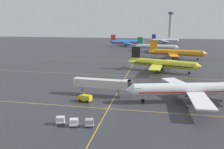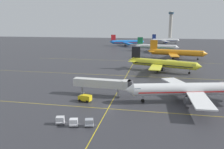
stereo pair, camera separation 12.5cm
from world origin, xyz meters
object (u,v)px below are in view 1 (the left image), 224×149
Objects in this scene: airliner_distant_taxiway at (165,40)px; service_truck_red_van at (85,98)px; baggage_cart_row_middle at (89,123)px; airliner_far_left_stand at (156,47)px; airliner_far_right_stand at (127,42)px; airliner_second_row at (162,63)px; airliner_third_row at (176,53)px; airliner_front_gate at (187,89)px; baggage_cart_row_leftmost at (60,120)px; jet_bridge at (107,84)px; baggage_cart_row_second at (74,122)px; control_tower at (170,22)px.

airliner_distant_taxiway is 7.75× the size of service_truck_red_van.
service_truck_red_van is 17.66m from baggage_cart_row_middle.
airliner_far_right_stand is (-30.75, 42.99, 0.04)m from airliner_far_left_stand.
airliner_second_row is 69.16m from baggage_cart_row_middle.
airliner_second_row is 0.93× the size of airliner_third_row.
airliner_front_gate reaches higher than baggage_cart_row_leftmost.
jet_bridge is (5.42, 7.14, 2.88)m from service_truck_red_van.
baggage_cart_row_middle is 23.86m from jet_bridge.
baggage_cart_row_leftmost is at bearing -145.07° from airliner_front_gate.
baggage_cart_row_second is 1.00× the size of baggage_cart_row_middle.
baggage_cart_row_middle is at bearing 0.05° from baggage_cart_row_leftmost.
baggage_cart_row_middle is at bearing -87.99° from jet_bridge.
airliner_far_right_stand is at bearing 103.16° from airliner_front_gate.
airliner_front_gate is 44.75m from airliner_second_row.
airliner_second_row is 0.98× the size of airliner_far_left_stand.
airliner_distant_taxiway reaches higher than service_truck_red_van.
airliner_second_row is (-6.14, 44.33, -0.03)m from airliner_front_gate.
service_truck_red_van is (-32.32, -212.33, -2.44)m from airliner_distant_taxiway.
service_truck_red_van is at bearing -98.66° from airliner_distant_taxiway.
airliner_far_right_stand reaches higher than baggage_cart_row_middle.
airliner_second_row is 268.86m from control_tower.
service_truck_red_van is at bearing -87.14° from airliner_far_right_stand.
airliner_far_right_stand is at bearing 117.98° from airliner_third_row.
control_tower reaches higher than airliner_third_row.
airliner_second_row is at bearing 74.50° from baggage_cart_row_middle.
jet_bridge reaches higher than baggage_cart_row_middle.
airliner_far_right_stand is 192.24m from baggage_cart_row_middle.
airliner_far_right_stand is 0.87× the size of control_tower.
airliner_second_row is at bearing 63.72° from service_truck_red_van.
service_truck_red_van is at bearing 110.74° from baggage_cart_row_middle.
baggage_cart_row_leftmost is at bearing -111.13° from airliner_second_row.
airliner_far_left_stand is at bearing 80.54° from service_truck_red_van.
baggage_cart_row_leftmost is (-31.88, -22.27, -3.02)m from airliner_front_gate.
service_truck_red_van is 16.55m from baggage_cart_row_leftmost.
baggage_cart_row_second is at bearing -8.84° from baggage_cart_row_leftmost.
baggage_cart_row_leftmost is 3.68m from baggage_cart_row_second.
jet_bridge is 313.40m from control_tower.
baggage_cart_row_second is at bearing -108.22° from airliner_second_row.
baggage_cart_row_second is (-28.25, -22.83, -3.02)m from airliner_front_gate.
baggage_cart_row_middle is at bearing -96.05° from airliner_far_left_stand.
airliner_second_row reaches higher than baggage_cart_row_leftmost.
airliner_third_row is at bearing 75.32° from baggage_cart_row_middle.
baggage_cart_row_middle is (7.27, 0.01, 0.00)m from baggage_cart_row_leftmost.
jet_bridge is at bearing 176.87° from airliner_front_gate.
airliner_far_left_stand reaches higher than baggage_cart_row_second.
airliner_second_row is at bearing -94.21° from control_tower.
control_tower is at bearing 87.51° from airliner_front_gate.
airliner_far_right_stand reaches higher than jet_bridge.
airliner_far_right_stand is (-43.66, 82.20, -0.19)m from airliner_third_row.
control_tower reaches higher than baggage_cart_row_middle.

